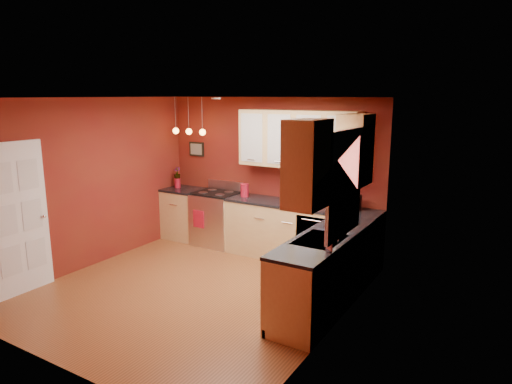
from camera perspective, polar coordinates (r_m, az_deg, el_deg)
The scene contains 27 objects.
floor at distance 6.46m, azimuth -7.67°, elevation -12.13°, with size 4.20×4.20×0.00m, color #96532B.
ceiling at distance 5.90m, azimuth -8.39°, elevation 11.59°, with size 4.00×4.20×0.02m, color white.
wall_back at distance 7.76m, azimuth 1.76°, elevation 2.14°, with size 4.00×0.02×2.60m, color maroon.
wall_front at distance 4.67m, azimuth -24.49°, elevation -5.69°, with size 4.00×0.02×2.60m, color maroon.
wall_left at distance 7.45m, azimuth -20.09°, elevation 0.99°, with size 0.02×4.20×2.60m, color maroon.
wall_right at distance 5.06m, azimuth 9.93°, elevation -3.41°, with size 0.02×4.20×2.60m, color maroon.
base_cabinets_back_left at distance 8.62m, azimuth -8.89°, elevation -2.78°, with size 0.70×0.60×0.90m, color #DEBC77.
base_cabinets_back_right at distance 7.37m, azimuth 5.55°, elevation -5.24°, with size 2.54×0.60×0.90m, color #DEBC77.
base_cabinets_right at distance 5.84m, azimuth 8.46°, elevation -10.06°, with size 0.60×2.10×0.90m, color #DEBC77.
counter_back_left at distance 8.51m, azimuth -8.99°, elevation 0.28°, with size 0.70×0.62×0.04m, color black.
counter_back_right at distance 7.24m, azimuth 5.62°, elevation -1.69°, with size 2.54×0.62×0.04m, color black.
counter_right at distance 5.68m, azimuth 8.61°, elevation -5.66°, with size 0.62×2.10×0.04m, color black.
gas_range at distance 8.17m, azimuth -4.95°, elevation -3.27°, with size 0.76×0.64×1.11m.
dishwasher_front at distance 6.97m, azimuth 7.27°, elevation -6.30°, with size 0.60×0.02×0.80m, color silver.
sink at distance 5.55m, azimuth 8.03°, elevation -6.13°, with size 0.50×0.70×0.33m.
window at distance 5.26m, azimuth 11.01°, elevation 1.47°, with size 0.06×1.02×1.22m.
door_left_wall at distance 6.81m, azimuth -27.57°, elevation -3.01°, with size 0.12×0.82×2.05m.
upper_cabinets_back at distance 7.24m, azimuth 5.29°, elevation 6.58°, with size 2.00×0.35×0.90m, color #DEBC77.
upper_cabinets_right at distance 5.30m, azimuth 9.69°, elevation 4.45°, with size 0.35×1.95×0.90m, color #DEBC77.
wall_picture at distance 8.55m, azimuth -7.43°, elevation 5.34°, with size 0.32×0.03×0.26m, color black.
pendant_lights at distance 8.19m, azimuth -8.39°, elevation 7.55°, with size 0.71×0.11×0.66m.
red_canister at distance 7.73m, azimuth -1.43°, elevation 0.23°, with size 0.15×0.15×0.22m.
red_vase at distance 8.61m, azimuth -9.79°, elevation 1.13°, with size 0.11×0.11×0.18m, color #A91225.
flowers at distance 8.58m, azimuth -9.83°, elevation 2.31°, with size 0.13×0.13×0.23m, color #A91225.
coffee_maker at distance 6.98m, azimuth 12.19°, elevation -1.37°, with size 0.19×0.18×0.23m.
soap_pump at distance 5.12m, azimuth 9.11°, elevation -6.41°, with size 0.08×0.08×0.17m, color white.
dish_towel at distance 8.00m, azimuth -7.20°, elevation -3.38°, with size 0.22×0.02×0.30m, color #A91225.
Camera 1 is at (3.73, -4.57, 2.64)m, focal length 32.00 mm.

